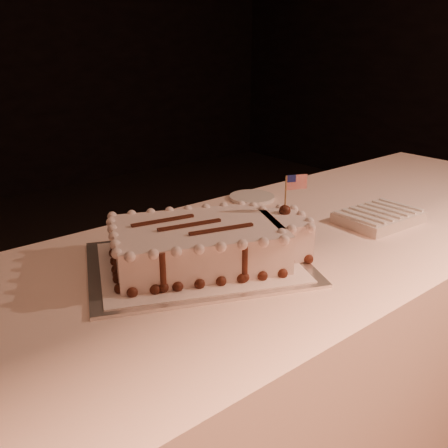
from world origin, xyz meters
TOP-DOWN VIEW (x-y plane):
  - banquet_table at (0.00, 0.60)m, footprint 2.40×0.80m
  - cake_board at (-0.29, 0.62)m, footprint 0.62×0.56m
  - doily at (-0.29, 0.62)m, footprint 0.56×0.50m
  - sheet_cake at (-0.26, 0.61)m, footprint 0.50×0.40m
  - napkin_stack at (0.29, 0.51)m, footprint 0.24×0.18m
  - side_plate at (0.16, 0.91)m, footprint 0.15×0.15m

SIDE VIEW (x-z plane):
  - banquet_table at x=0.00m, z-range 0.00..0.75m
  - cake_board at x=-0.29m, z-range 0.75..0.76m
  - side_plate at x=0.16m, z-range 0.75..0.76m
  - doily at x=-0.29m, z-range 0.76..0.76m
  - napkin_stack at x=0.29m, z-range 0.75..0.79m
  - sheet_cake at x=-0.26m, z-range 0.71..0.90m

